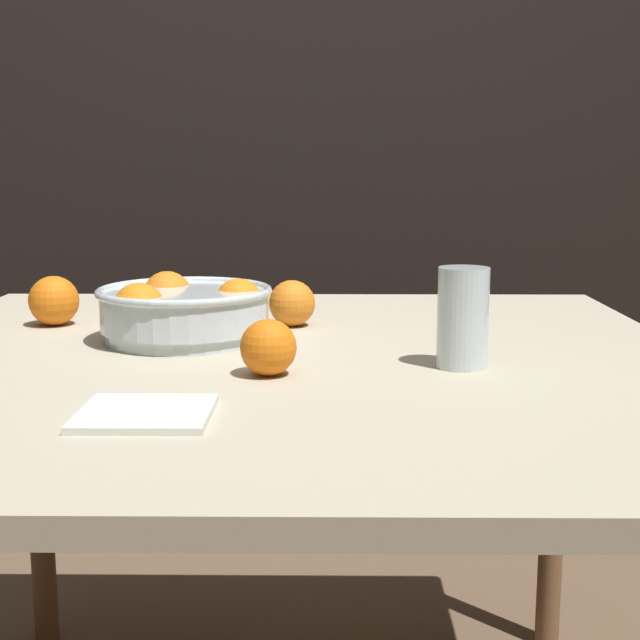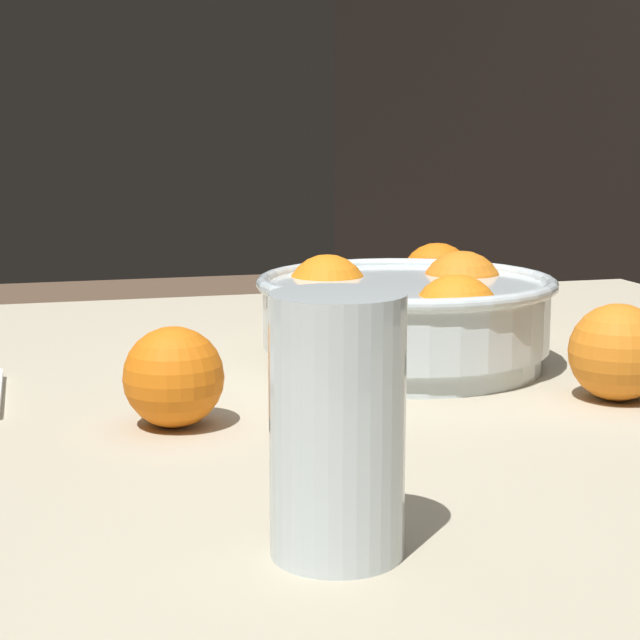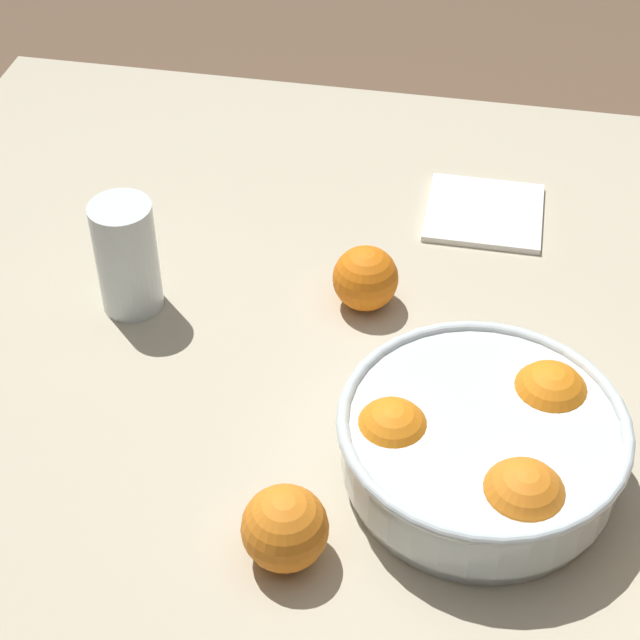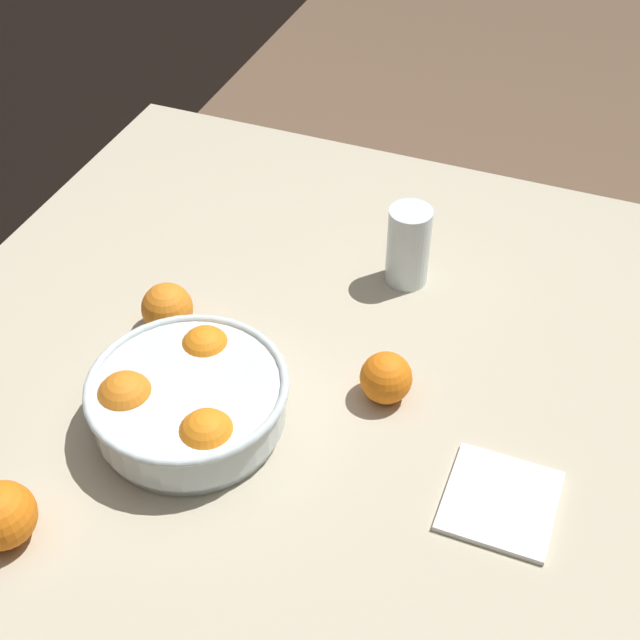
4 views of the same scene
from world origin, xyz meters
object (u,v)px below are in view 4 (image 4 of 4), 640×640
juice_glass (408,249)px  orange_loose_aside (167,308)px  orange_loose_near_bowl (386,378)px  fruit_bowl (187,401)px  orange_loose_front (2,515)px

juice_glass → orange_loose_aside: bearing=128.6°
orange_loose_near_bowl → orange_loose_aside: size_ratio=0.95×
orange_loose_near_bowl → orange_loose_aside: (0.02, 0.34, 0.00)m
fruit_bowl → orange_loose_near_bowl: size_ratio=3.67×
juice_glass → orange_loose_aside: (-0.24, 0.30, -0.02)m
juice_glass → orange_loose_near_bowl: (-0.25, -0.05, -0.02)m
juice_glass → orange_loose_near_bowl: bearing=-169.2°
orange_loose_aside → orange_loose_front: bearing=179.5°
juice_glass → orange_loose_aside: size_ratio=1.74×
orange_loose_near_bowl → orange_loose_front: bearing=137.4°
orange_loose_front → orange_loose_aside: size_ratio=1.08×
fruit_bowl → orange_loose_front: size_ratio=3.22×
fruit_bowl → juice_glass: bearing=-24.3°
orange_loose_front → orange_loose_aside: orange_loose_front is taller
fruit_bowl → orange_loose_near_bowl: 0.27m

